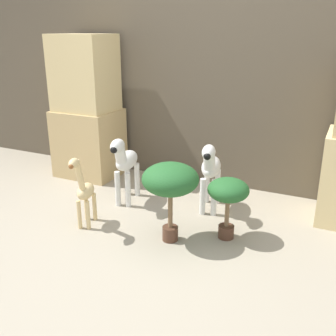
{
  "coord_description": "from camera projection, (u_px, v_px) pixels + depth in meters",
  "views": [
    {
      "loc": [
        1.15,
        -2.01,
        1.47
      ],
      "look_at": [
        -0.22,
        0.86,
        0.34
      ],
      "focal_mm": 42.0,
      "sensor_mm": 36.0,
      "label": 1
    }
  ],
  "objects": [
    {
      "name": "rock_pillar_left",
      "position": [
        87.0,
        111.0,
        4.0
      ],
      "size": [
        0.62,
        0.51,
        1.43
      ],
      "color": "tan",
      "rests_on": "ground_plane"
    },
    {
      "name": "ground_plane",
      "position": [
        143.0,
        258.0,
        2.67
      ],
      "size": [
        14.0,
        14.0,
        0.0
      ],
      "primitive_type": "plane",
      "color": "#9E937F"
    },
    {
      "name": "potted_palm_back",
      "position": [
        228.0,
        194.0,
        2.81
      ],
      "size": [
        0.3,
        0.3,
        0.47
      ],
      "color": "#513323",
      "rests_on": "ground_plane"
    },
    {
      "name": "zebra_left",
      "position": [
        125.0,
        162.0,
        3.4
      ],
      "size": [
        0.22,
        0.5,
        0.63
      ],
      "color": "silver",
      "rests_on": "ground_plane"
    },
    {
      "name": "zebra_right",
      "position": [
        210.0,
        169.0,
        3.24
      ],
      "size": [
        0.23,
        0.5,
        0.63
      ],
      "color": "silver",
      "rests_on": "ground_plane"
    },
    {
      "name": "potted_palm_front",
      "position": [
        170.0,
        181.0,
        2.74
      ],
      "size": [
        0.4,
        0.4,
        0.59
      ],
      "color": "#513323",
      "rests_on": "ground_plane"
    },
    {
      "name": "wall_back",
      "position": [
        222.0,
        71.0,
        3.63
      ],
      "size": [
        6.4,
        0.08,
        2.2
      ],
      "color": "brown",
      "rests_on": "ground_plane"
    },
    {
      "name": "giraffe_figurine",
      "position": [
        84.0,
        190.0,
        3.0
      ],
      "size": [
        0.19,
        0.36,
        0.61
      ],
      "color": "#E0C184",
      "rests_on": "ground_plane"
    }
  ]
}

